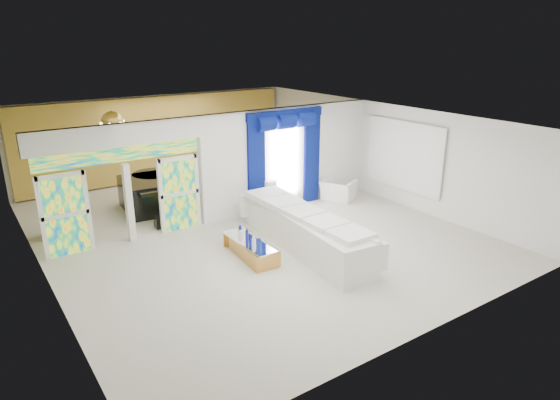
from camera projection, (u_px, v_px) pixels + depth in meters
floor at (246, 229)px, 13.24m from camera, size 12.00×12.00×0.00m
dividing_wall at (289, 157)px, 14.69m from camera, size 5.70×0.18×3.00m
dividing_header at (119, 135)px, 11.62m from camera, size 4.30×0.18×0.55m
stained_panel_left at (65, 215)px, 11.41m from camera, size 0.95×0.04×2.00m
stained_panel_right at (179, 193)px, 12.94m from camera, size 0.95×0.04×2.00m
stained_transom at (121, 154)px, 11.77m from camera, size 4.00×0.05×0.35m
window_pane at (284, 160)px, 14.50m from camera, size 1.00×0.02×2.30m
blue_drape_left at (256, 167)px, 13.95m from camera, size 0.55×0.10×2.80m
blue_drape_right at (311, 158)px, 15.03m from camera, size 0.55×0.10×2.80m
blue_pelmet at (285, 114)px, 14.03m from camera, size 2.60×0.12×0.25m
wall_mirror at (404, 156)px, 14.61m from camera, size 0.04×2.70×1.90m
gold_curtains at (160, 138)px, 17.36m from camera, size 9.70×0.12×2.90m
white_sofa at (304, 231)px, 11.95m from camera, size 1.38×4.63×0.87m
coffee_table at (251, 249)px, 11.54m from camera, size 0.73×1.78×0.39m
console_table at (279, 204)px, 14.64m from camera, size 1.09×0.36×0.36m
table_lamp at (271, 190)px, 14.33m from camera, size 0.36×0.36×0.58m
armchair at (338, 190)px, 15.46m from camera, size 1.22×1.28×0.64m
grand_piano at (149, 194)px, 14.58m from camera, size 1.56×1.96×0.93m
piano_bench at (170, 220)px, 13.43m from camera, size 0.88×0.40×0.28m
tv_console at (52, 222)px, 12.61m from camera, size 0.62×0.58×0.81m
chandelier at (112, 122)px, 13.81m from camera, size 0.60×0.60×0.60m
decanters at (249, 238)px, 11.41m from camera, size 0.18×1.10×0.24m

